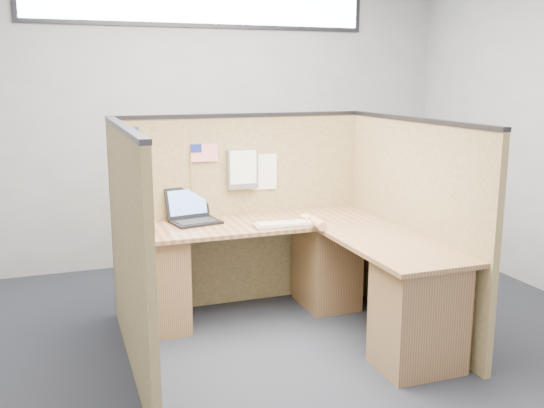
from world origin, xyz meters
name	(u,v)px	position (x,y,z in m)	size (l,w,h in m)	color
floor	(287,349)	(0.00, 0.00, 0.00)	(5.00, 5.00, 0.00)	black
wall_back	(204,120)	(0.00, 2.25, 1.40)	(5.00, 5.00, 0.00)	#949799
clerestory_window	(202,7)	(0.00, 2.23, 2.45)	(3.30, 0.04, 0.38)	#232328
cubicle_partitions	(266,225)	(0.00, 0.43, 0.77)	(2.06, 1.83, 1.53)	brown
l_desk	(297,278)	(0.18, 0.29, 0.39)	(1.95, 1.75, 0.73)	brown
laptop	(194,213)	(-0.43, 0.87, 0.79)	(0.39, 0.39, 0.25)	black
keyboard	(287,224)	(0.18, 0.48, 0.75)	(0.49, 0.19, 0.03)	gray
mouse	(306,220)	(0.36, 0.55, 0.75)	(0.10, 0.06, 0.04)	#B8B9BD
hand_forearm	(314,221)	(0.37, 0.42, 0.76)	(0.10, 0.35, 0.07)	tan
blue_poster	(128,143)	(-0.88, 0.97, 1.33)	(0.17, 0.00, 0.22)	navy
american_flag	(201,155)	(-0.34, 0.96, 1.23)	(0.21, 0.01, 0.37)	olive
file_holder	(242,169)	(-0.01, 0.94, 1.10)	(0.24, 0.05, 0.31)	slate
paper_left	(240,169)	(-0.02, 0.97, 1.10)	(0.21, 0.00, 0.27)	white
paper_right	(263,172)	(0.16, 0.97, 1.06)	(0.22, 0.00, 0.28)	white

